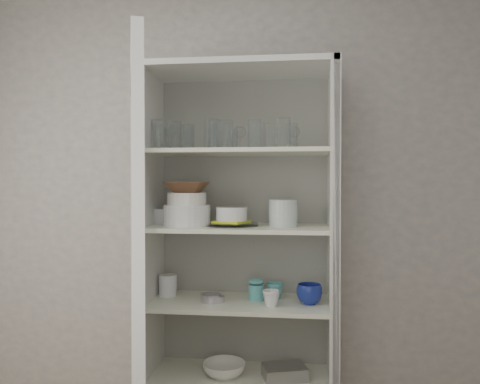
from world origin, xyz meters
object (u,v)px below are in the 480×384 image
Objects in this scene: cream_dish at (224,369)px; goblet_1 at (213,136)px; pantry_cabinet at (241,283)px; yellow_trivet at (232,222)px; glass_platter at (232,224)px; measuring_cups at (211,298)px; cream_bowl at (187,199)px; mug_white at (271,298)px; grey_bowl_stack at (283,213)px; mug_teal at (275,291)px; white_ramekin at (232,214)px; goblet_2 at (240,138)px; plate_stack_front at (187,215)px; goblet_3 at (294,137)px; teal_jar at (256,291)px; white_canister at (168,285)px; cupboard_door at (137,335)px; mug_blue at (309,294)px; goblet_0 at (170,137)px; tin_box at (284,372)px; terracotta_bowl at (187,187)px; plate_stack_back at (172,216)px.

goblet_1 is at bearing 122.81° from cream_dish.
pantry_cabinet is 0.36m from yellow_trivet.
measuring_cups is (-0.11, -0.03, -0.39)m from glass_platter.
cream_bowl is 0.68m from mug_white.
mug_teal is (-0.04, 0.08, -0.43)m from grey_bowl_stack.
white_ramekin is (0.23, 0.03, -0.08)m from cream_bowl.
yellow_trivet is 0.44m from mug_white.
pantry_cabinet is at bearing 138.35° from mug_white.
goblet_2 reaches higher than plate_stack_front.
goblet_1 is 0.45m from goblet_3.
goblet_2 is 1.53× the size of teal_jar.
white_canister is at bearing 166.24° from cream_dish.
glass_platter is 2.86× the size of teal_jar.
goblet_3 reaches higher than cream_bowl.
cupboard_door is 13.49× the size of grey_bowl_stack.
pantry_cabinet is 0.40m from white_ramekin.
goblet_2 reaches higher than white_ramekin.
cream_dish is at bearing -165.98° from teal_jar.
mug_white is at bearing -138.79° from mug_blue.
teal_jar is at bearing 16.88° from white_ramekin.
goblet_3 is at bearing 66.59° from mug_white.
mug_white is (0.17, -0.17, -0.04)m from pantry_cabinet.
goblet_2 is 0.62× the size of plate_stack_front.
teal_jar is (-0.20, -0.11, -0.83)m from goblet_3.
goblet_0 reaches higher than glass_platter.
mug_teal is (0.35, -0.04, -0.84)m from goblet_1.
white_canister is 0.78m from tin_box.
pantry_cabinet is 0.55m from cream_bowl.
goblet_0 is at bearing 159.84° from yellow_trivet.
terracotta_bowl reaches higher than teal_jar.
glass_platter reaches higher than mug_teal.
pantry_cabinet reaches higher than mug_blue.
cream_dish is (0.32, -0.12, -0.81)m from plate_stack_back.
pantry_cabinet reaches higher than glass_platter.
tin_box is (-0.13, 0.01, -0.42)m from mug_blue.
tin_box is (0.01, 0.00, -0.84)m from grey_bowl_stack.
white_ramekin is at bearing 0.00° from yellow_trivet.
white_canister is (-0.58, 0.16, 0.02)m from mug_white.
goblet_2 reaches higher than teal_jar.
pantry_cabinet is at bearing -4.99° from plate_stack_back.
tin_box is at bearing 3.42° from plate_stack_front.
grey_bowl_stack is at bearing -0.27° from white_ramekin.
plate_stack_back is 0.73m from mug_white.
cupboard_door is 21.60× the size of mug_teal.
teal_jar is (0.13, 0.04, -0.36)m from glass_platter.
measuring_cups is 0.55m from tin_box.
plate_stack_back is 0.87m from mug_blue.
cream_bowl is 1.05m from tin_box.
mug_blue is 1.42× the size of mug_teal.
mug_blue is at bearing 1.74° from measuring_cups.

